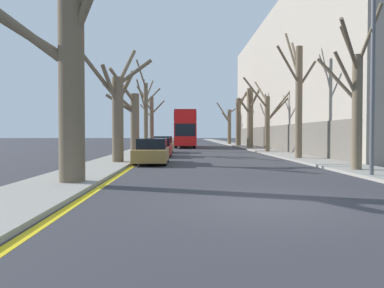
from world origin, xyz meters
TOP-DOWN VIEW (x-y plane):
  - ground_plane at (0.00, 0.00)m, footprint 300.00×300.00m
  - sidewalk_left at (-6.03, 50.00)m, footprint 2.58×120.00m
  - sidewalk_right at (6.03, 50.00)m, footprint 2.58×120.00m
  - building_facade_right at (12.31, 31.84)m, footprint 10.08×43.93m
  - kerb_line_stripe at (-4.56, 50.00)m, footprint 0.24×120.00m
  - street_tree_left_0 at (-5.70, 3.34)m, footprint 4.51×1.43m
  - street_tree_left_1 at (-5.58, 12.15)m, footprint 4.00×4.15m
  - street_tree_left_2 at (-5.92, 20.69)m, footprint 2.62×3.12m
  - street_tree_left_3 at (-5.64, 28.70)m, footprint 2.20×5.88m
  - street_tree_left_4 at (-5.85, 37.28)m, footprint 3.74×3.07m
  - street_tree_right_0 at (5.49, 7.18)m, footprint 2.14×2.70m
  - street_tree_right_1 at (5.50, 15.22)m, footprint 2.84×3.03m
  - street_tree_right_2 at (5.56, 24.05)m, footprint 4.89×3.87m
  - street_tree_right_3 at (5.70, 33.45)m, footprint 2.41×4.73m
  - street_tree_right_4 at (5.74, 42.16)m, footprint 2.22×3.04m
  - street_tree_right_5 at (5.49, 50.62)m, footprint 4.05×1.85m
  - double_decker_bus at (-1.65, 38.23)m, footprint 2.55×11.39m
  - parked_car_0 at (-3.69, 12.19)m, footprint 1.78×4.57m
  - parked_car_1 at (-3.69, 18.68)m, footprint 1.79×4.17m
  - parked_car_2 at (-3.69, 24.53)m, footprint 1.72×4.44m
  - lamp_post at (5.01, 5.04)m, footprint 1.40×0.20m

SIDE VIEW (x-z plane):
  - ground_plane at x=0.00m, z-range 0.00..0.00m
  - kerb_line_stripe at x=-4.56m, z-range 0.00..0.01m
  - sidewalk_left at x=-6.03m, z-range 0.00..0.12m
  - sidewalk_right at x=6.03m, z-range 0.00..0.12m
  - parked_car_1 at x=-3.69m, z-range -0.04..1.34m
  - parked_car_0 at x=-3.69m, z-range -0.04..1.36m
  - parked_car_2 at x=-3.69m, z-range -0.04..1.42m
  - double_decker_bus at x=-1.65m, z-range 0.29..4.74m
  - street_tree_left_2 at x=-5.92m, z-range -0.37..6.09m
  - street_tree_right_2 at x=5.56m, z-range -0.24..6.38m
  - street_tree_left_1 at x=-5.58m, z-range -0.37..6.54m
  - street_tree_right_0 at x=5.49m, z-range -0.39..6.58m
  - street_tree_right_5 at x=5.49m, z-range -0.23..6.50m
  - street_tree_left_0 at x=-5.70m, z-range -0.06..7.11m
  - street_tree_left_4 at x=-5.85m, z-range -0.33..7.50m
  - street_tree_right_4 at x=5.74m, z-range -0.16..7.34m
  - street_tree_right_3 at x=5.70m, z-range 0.30..7.17m
  - lamp_post at x=5.01m, z-range 0.45..7.50m
  - street_tree_left_3 at x=-5.64m, z-range -0.28..8.29m
  - street_tree_right_1 at x=5.50m, z-range -0.19..8.39m
  - building_facade_right at x=12.31m, z-range -0.01..14.59m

